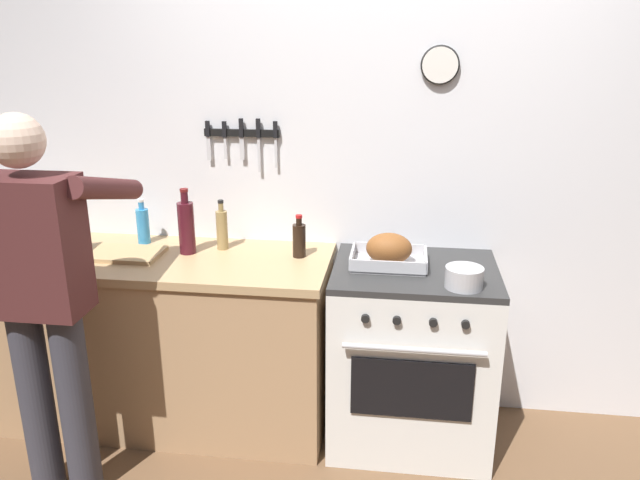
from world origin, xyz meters
TOP-DOWN VIEW (x-y plane):
  - wall_back at (0.00, 1.35)m, footprint 6.00×0.13m
  - counter_block at (-1.21, 0.99)m, footprint 2.03×0.65m
  - stove at (0.22, 0.99)m, footprint 0.76×0.67m
  - person_cook at (-1.29, 0.42)m, footprint 0.51×0.63m
  - roasting_pan at (0.09, 1.01)m, footprint 0.35×0.26m
  - saucepan at (0.42, 0.78)m, footprint 0.16×0.16m
  - cutting_board at (-1.19, 0.97)m, footprint 0.36×0.24m
  - bottle_soy_sauce at (-0.34, 1.07)m, footprint 0.06×0.06m
  - bottle_vinegar at (-0.74, 1.13)m, footprint 0.06×0.06m
  - bottle_dish_soap at (-1.17, 1.17)m, footprint 0.06×0.06m
  - bottle_wine_red at (-0.89, 1.05)m, footprint 0.08×0.08m

SIDE VIEW (x-z plane):
  - stove at x=0.22m, z-range 0.00..0.90m
  - counter_block at x=-1.21m, z-range 0.01..0.91m
  - cutting_board at x=-1.19m, z-range 0.90..0.92m
  - saucepan at x=0.42m, z-range 0.90..0.99m
  - person_cook at x=-1.29m, z-range 0.12..1.78m
  - roasting_pan at x=0.09m, z-range 0.89..1.05m
  - bottle_soy_sauce at x=-0.34m, z-range 0.88..1.09m
  - bottle_dish_soap at x=-1.17m, z-range 0.88..1.11m
  - bottle_vinegar at x=-0.74m, z-range 0.88..1.13m
  - bottle_wine_red at x=-0.89m, z-range 0.87..1.20m
  - wall_back at x=0.00m, z-range 0.00..2.60m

